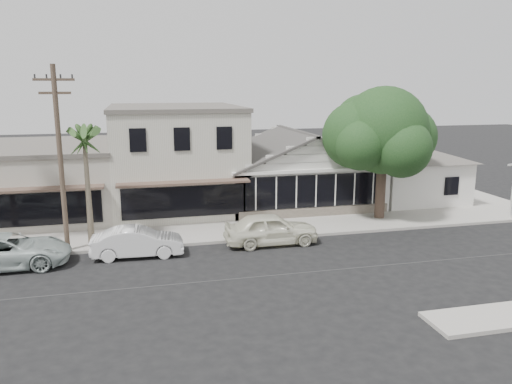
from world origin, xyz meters
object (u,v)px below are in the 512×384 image
object	(u,v)px
car_2	(7,251)
shade_tree	(381,133)
utility_pole	(60,156)
car_0	(271,229)
car_1	(137,242)

from	to	relation	value
car_2	shade_tree	xyz separation A→B (m)	(20.03, 3.72, 4.52)
utility_pole	car_2	size ratio (longest dim) A/B	1.64
car_0	car_1	world-z (taller)	car_0
utility_pole	shade_tree	size ratio (longest dim) A/B	1.12
car_0	shade_tree	size ratio (longest dim) A/B	0.60
car_2	shade_tree	world-z (taller)	shade_tree
car_1	car_0	bearing A→B (deg)	-84.94
car_2	car_0	bearing A→B (deg)	-89.10
car_1	car_2	size ratio (longest dim) A/B	0.79
car_0	car_2	world-z (taller)	car_0
car_0	car_1	size ratio (longest dim) A/B	1.11
shade_tree	car_0	bearing A→B (deg)	-156.77
car_0	car_2	bearing A→B (deg)	92.30
shade_tree	utility_pole	bearing A→B (deg)	-172.57
utility_pole	car_1	distance (m)	5.42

